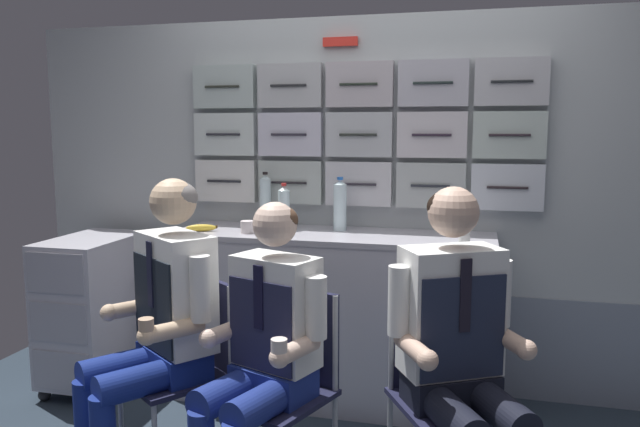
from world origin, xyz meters
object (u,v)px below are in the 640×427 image
Objects in this scene: folding_chair_center at (288,369)px; coffee_cup_white at (247,227)px; crew_member_near_trolley at (460,341)px; folding_chair_left at (194,352)px; crew_member_left at (159,315)px; crew_member_center at (262,346)px; service_trolley at (94,307)px; water_bottle_blue_cap at (284,208)px; folding_chair_near_trolley at (440,374)px; snack_banana at (201,228)px.

folding_chair_center is 1.04m from coffee_cup_white.
crew_member_near_trolley reaches higher than folding_chair_center.
crew_member_near_trolley is at bearing -5.94° from folding_chair_left.
crew_member_left reaches higher than crew_member_center.
coffee_cup_white is at bearing 3.62° from service_trolley.
water_bottle_blue_cap reaches higher than folding_chair_center.
service_trolley is 0.68× the size of crew_member_near_trolley.
water_bottle_blue_cap is 0.25m from coffee_cup_white.
crew_member_left reaches higher than service_trolley.
water_bottle_blue_cap is at bearing 137.16° from folding_chair_near_trolley.
folding_chair_center is 0.65× the size of crew_member_near_trolley.
folding_chair_near_trolley is at bearing -42.84° from water_bottle_blue_cap.
service_trolley is 1.28m from water_bottle_blue_cap.
folding_chair_center is at bearing -27.35° from service_trolley.
folding_chair_center is at bearing 69.62° from crew_member_center.
water_bottle_blue_cap is 0.48m from snack_banana.
crew_member_center is at bearing -30.02° from folding_chair_left.
folding_chair_left is at bearing -99.23° from water_bottle_blue_cap.
folding_chair_center is 0.72m from crew_member_near_trolley.
crew_member_center is at bearing -159.29° from folding_chair_near_trolley.
crew_member_center is 1.45× the size of folding_chair_near_trolley.
service_trolley reaches higher than folding_chair_near_trolley.
folding_chair_center is at bearing -170.68° from folding_chair_near_trolley.
water_bottle_blue_cap is at bearing 80.77° from folding_chair_left.
service_trolley is at bearing -176.38° from coffee_cup_white.
water_bottle_blue_cap is (0.14, 0.89, 0.55)m from folding_chair_left.
folding_chair_left is 1.08m from folding_chair_near_trolley.
folding_chair_left is 11.24× the size of coffee_cup_white.
crew_member_left is 17.31× the size of coffee_cup_white.
crew_member_center is at bearing -171.16° from crew_member_near_trolley.
folding_chair_left and folding_chair_near_trolley have the same top height.
crew_member_near_trolley is (2.12, -0.78, 0.25)m from service_trolley.
service_trolley is at bearing 162.66° from folding_chair_near_trolley.
crew_member_center is 1.20m from snack_banana.
service_trolley is at bearing 145.73° from folding_chair_left.
service_trolley is 1.20m from crew_member_left.
snack_banana is (-0.28, 0.70, 0.44)m from folding_chair_left.
folding_chair_center is 4.94× the size of snack_banana.
crew_member_near_trolley is at bearing -29.72° from snack_banana.
service_trolley is at bearing 137.99° from crew_member_left.
crew_member_left is 1.01× the size of crew_member_near_trolley.
crew_member_near_trolley is 1.47m from water_bottle_blue_cap.
folding_chair_left is 3.23× the size of water_bottle_blue_cap.
folding_chair_center is at bearing -59.04° from coffee_cup_white.
folding_chair_left is 0.85m from coffee_cup_white.
service_trolley is 11.76× the size of coffee_cup_white.
folding_chair_near_trolley is at bearing 9.32° from folding_chair_center.
snack_banana is (-1.36, 0.69, 0.44)m from folding_chair_near_trolley.
crew_member_center is (-0.06, -0.15, 0.15)m from folding_chair_center.
water_bottle_blue_cap is 1.53× the size of snack_banana.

